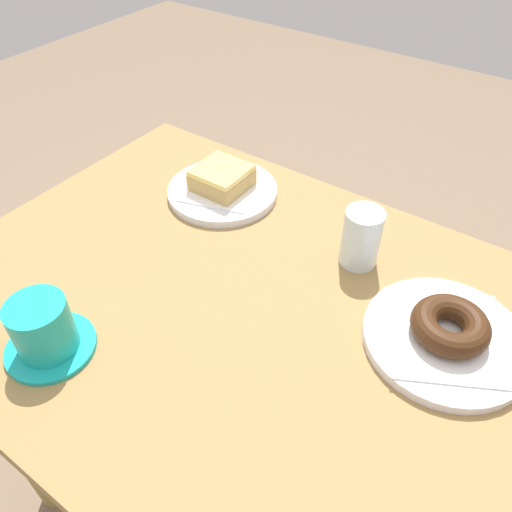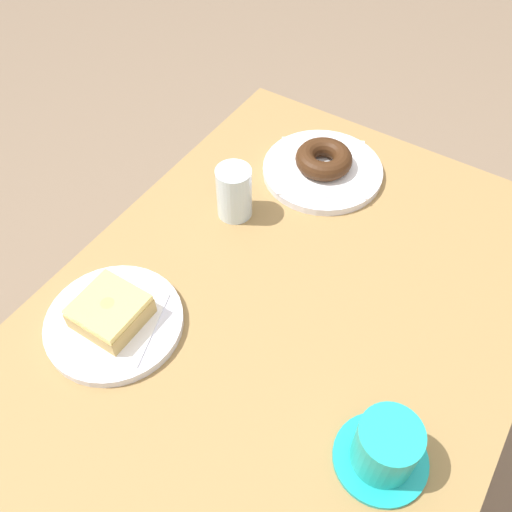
{
  "view_description": "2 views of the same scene",
  "coord_description": "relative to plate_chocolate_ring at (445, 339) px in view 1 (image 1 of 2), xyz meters",
  "views": [
    {
      "loc": [
        0.34,
        -0.42,
        1.31
      ],
      "look_at": [
        0.0,
        0.06,
        0.78
      ],
      "focal_mm": 35.37,
      "sensor_mm": 36.0,
      "label": 1
    },
    {
      "loc": [
        -0.46,
        -0.23,
        1.47
      ],
      "look_at": [
        0.03,
        0.08,
        0.76
      ],
      "focal_mm": 39.05,
      "sensor_mm": 36.0,
      "label": 2
    }
  ],
  "objects": [
    {
      "name": "plate_chocolate_ring",
      "position": [
        0.0,
        0.0,
        0.0
      ],
      "size": [
        0.23,
        0.23,
        0.02
      ],
      "primitive_type": "cylinder",
      "color": "white",
      "rests_on": "table"
    },
    {
      "name": "donut_glazed_square",
      "position": [
        -0.48,
        0.11,
        0.03
      ],
      "size": [
        0.1,
        0.1,
        0.04
      ],
      "color": "tan",
      "rests_on": "napkin_glazed_square"
    },
    {
      "name": "napkin_glazed_square",
      "position": [
        -0.48,
        0.11,
        0.01
      ],
      "size": [
        0.17,
        0.17,
        0.0
      ],
      "primitive_type": "cube",
      "rotation": [
        0.0,
        0.0,
        0.31
      ],
      "color": "white",
      "rests_on": "plate_glazed_square"
    },
    {
      "name": "plate_glazed_square",
      "position": [
        -0.48,
        0.11,
        0.0
      ],
      "size": [
        0.21,
        0.21,
        0.02
      ],
      "primitive_type": "cylinder",
      "color": "white",
      "rests_on": "table"
    },
    {
      "name": "napkin_chocolate_ring",
      "position": [
        0.0,
        0.0,
        0.01
      ],
      "size": [
        0.23,
        0.23,
        0.0
      ],
      "primitive_type": "cube",
      "rotation": [
        0.0,
        0.0,
        0.49
      ],
      "color": "white",
      "rests_on": "plate_chocolate_ring"
    },
    {
      "name": "water_glass",
      "position": [
        -0.18,
        0.08,
        0.04
      ],
      "size": [
        0.06,
        0.06,
        0.1
      ],
      "primitive_type": "cylinder",
      "color": "silver",
      "rests_on": "table"
    },
    {
      "name": "donut_chocolate_ring",
      "position": [
        0.0,
        0.0,
        0.03
      ],
      "size": [
        0.11,
        0.11,
        0.04
      ],
      "primitive_type": "torus",
      "color": "#3C210F",
      "rests_on": "napkin_chocolate_ring"
    },
    {
      "name": "coffee_cup",
      "position": [
        -0.45,
        -0.33,
        0.03
      ],
      "size": [
        0.13,
        0.13,
        0.09
      ],
      "color": "#19A8A6",
      "rests_on": "table"
    },
    {
      "name": "ground_plane",
      "position": [
        -0.3,
        -0.1,
        -0.74
      ],
      "size": [
        6.0,
        6.0,
        0.0
      ],
      "primitive_type": "plane",
      "color": "#7F6953"
    },
    {
      "name": "table",
      "position": [
        -0.3,
        -0.1,
        -0.13
      ],
      "size": [
        0.96,
        0.72,
        0.73
      ],
      "color": "olive",
      "rests_on": "ground_plane"
    }
  ]
}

